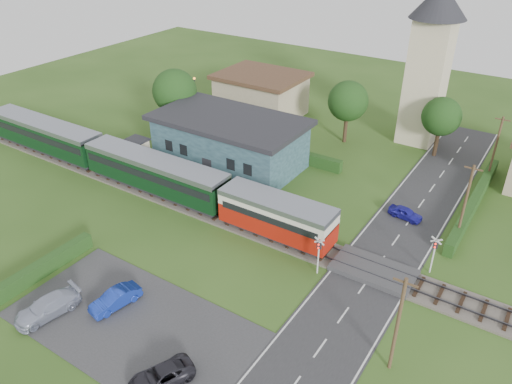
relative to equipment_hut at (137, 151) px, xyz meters
The scene contains 29 objects.
ground 18.82m from the equipment_hut, 16.11° to the right, with size 120.00×120.00×0.00m, color #2D4C19.
railway_track 18.36m from the equipment_hut, 10.08° to the right, with size 76.00×3.20×0.49m.
road 28.53m from the equipment_hut, 10.52° to the right, with size 6.00×70.00×0.05m, color #28282B.
car_park 23.90m from the equipment_hut, 46.19° to the right, with size 17.00×9.00×0.08m, color #333335.
crossing_deck 28.22m from the equipment_hut, ahead, with size 6.20×3.40×0.45m, color #333335.
platform 8.14m from the equipment_hut, ahead, with size 30.00×3.00×0.45m, color gray.
equipment_hut is the anchor object (origin of this frame).
station_building 9.92m from the equipment_hut, 35.92° to the left, with size 16.00×9.00×5.30m.
train 4.09m from the equipment_hut, 51.85° to the right, with size 43.20×2.90×3.40m.
church_tower 33.48m from the equipment_hut, 44.75° to the left, with size 6.00×6.00×17.60m.
house_west 20.05m from the equipment_hut, 81.38° to the left, with size 10.80×8.80×5.50m.
hedge_carpark 18.61m from the equipment_hut, 67.85° to the right, with size 0.80×9.00×1.20m, color #193814.
hedge_roadside 33.98m from the equipment_hut, 18.54° to the left, with size 0.80×18.00×1.20m, color #193814.
hedge_station 13.09m from the equipment_hut, 52.16° to the left, with size 22.00×0.80×1.30m, color #193814.
tree_a 9.73m from the equipment_hut, 102.80° to the left, with size 5.20×5.20×8.00m.
tree_b 24.16m from the equipment_hut, 48.05° to the left, with size 4.60×4.60×7.34m.
tree_c 32.81m from the equipment_hut, 37.29° to the left, with size 4.20×4.20×6.78m.
utility_pole_b 34.14m from the equipment_hut, 19.18° to the right, with size 1.40×0.22×7.00m.
utility_pole_c 32.61m from the equipment_hut, ahead, with size 1.40×0.22×7.00m.
utility_pole_d 36.37m from the equipment_hut, 27.55° to the left, with size 1.40×0.22×7.00m.
crossing_signal_near 25.04m from the equipment_hut, 12.94° to the right, with size 0.84×0.28×3.28m.
crossing_signal_far 31.61m from the equipment_hut, ahead, with size 0.84×0.28×3.28m.
streetlamp_west 15.39m from the equipment_hut, 105.12° to the left, with size 0.30×0.30×5.15m.
car_on_road 28.06m from the equipment_hut, 11.37° to the left, with size 1.22×3.02×1.03m, color #211EA3.
car_park_blue 21.90m from the equipment_hut, 49.28° to the right, with size 1.29×3.70×1.22m, color #162F9E.
car_park_silver 22.60m from the equipment_hut, 60.74° to the right, with size 1.84×4.52×1.31m, color #AAB1C6.
car_park_dark 29.11m from the equipment_hut, 42.63° to the right, with size 1.81×3.93×1.09m, color #25242C.
pedestrian_near 15.07m from the equipment_hut, ahead, with size 0.58×0.38×1.60m, color gray.
pedestrian_far 1.88m from the equipment_hut, 13.02° to the right, with size 0.75×0.58×1.54m, color gray.
Camera 1 is at (18.83, -27.96, 24.63)m, focal length 35.00 mm.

